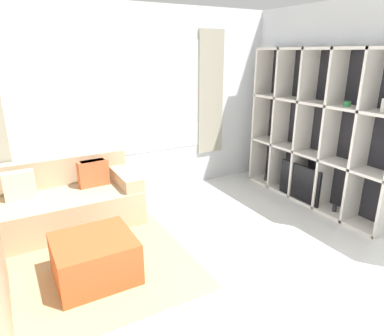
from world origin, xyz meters
TOP-DOWN VIEW (x-y plane):
  - wall_back at (0.00, 3.38)m, footprint 6.26×0.11m
  - wall_right at (2.57, 1.67)m, footprint 0.07×4.55m
  - area_rug at (-1.26, 1.74)m, footprint 2.84×1.75m
  - shelving_unit at (2.39, 1.87)m, footprint 0.35×2.33m
  - couch_main at (-0.89, 2.88)m, footprint 1.87×0.91m
  - ottoman at (-0.82, 1.60)m, footprint 0.73×0.68m

SIDE VIEW (x-z plane):
  - area_rug at x=-1.26m, z-range 0.00..0.01m
  - ottoman at x=-0.82m, z-range 0.00..0.43m
  - couch_main at x=-0.89m, z-range -0.09..0.70m
  - shelving_unit at x=2.39m, z-range -0.03..2.10m
  - wall_right at x=2.57m, z-range 0.00..2.70m
  - wall_back at x=0.00m, z-range 0.01..2.71m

